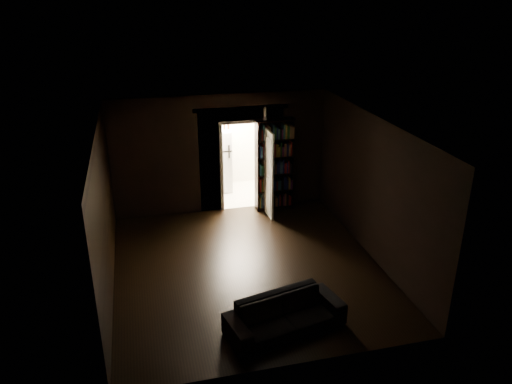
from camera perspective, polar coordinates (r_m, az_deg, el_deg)
ground at (r=9.73m, az=-0.99°, el=-8.58°), size 5.50×5.50×0.00m
room_walls at (r=9.95m, az=-2.49°, el=2.89°), size 5.02×5.61×2.84m
kitchen_alcove at (r=12.79m, az=-2.72°, el=5.23°), size 2.20×1.80×2.60m
sofa at (r=7.99m, az=3.35°, el=-13.31°), size 2.01×1.22×0.72m
bookshelf at (r=11.78m, az=2.14°, el=3.10°), size 0.96×0.61×2.20m
refrigerator at (r=13.00m, az=-4.60°, el=3.68°), size 0.89×0.85×1.65m
door at (r=11.52m, az=1.25°, el=2.25°), size 0.10×0.85×2.05m
figurine at (r=11.38m, az=1.04°, el=8.97°), size 0.13×0.13×0.29m
bottles at (r=12.63m, az=-4.32°, el=7.64°), size 0.63×0.15×0.25m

